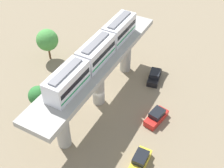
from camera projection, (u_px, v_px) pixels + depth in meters
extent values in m
plane|color=#84755B|center=(99.00, 101.00, 47.16)|extent=(120.00, 120.00, 0.00)
cylinder|color=#A8A59E|center=(62.00, 126.00, 38.52)|extent=(1.90, 1.90, 7.49)
cylinder|color=#A8A59E|center=(98.00, 84.00, 44.67)|extent=(1.90, 1.90, 7.49)
cylinder|color=#A8A59E|center=(126.00, 52.00, 50.81)|extent=(1.90, 1.90, 7.49)
cube|color=#A8A59E|center=(97.00, 62.00, 41.90)|extent=(5.20, 28.85, 0.80)
cube|color=white|center=(67.00, 81.00, 35.96)|extent=(2.60, 6.60, 3.00)
cube|color=black|center=(67.00, 80.00, 35.79)|extent=(2.64, 6.07, 0.70)
cube|color=#1E8C4C|center=(68.00, 86.00, 36.46)|extent=(2.64, 6.34, 0.24)
cube|color=slate|center=(66.00, 71.00, 34.88)|extent=(1.10, 5.61, 0.24)
cube|color=white|center=(96.00, 52.00, 40.51)|extent=(2.60, 6.60, 3.00)
cube|color=black|center=(96.00, 51.00, 40.35)|extent=(2.64, 6.07, 0.70)
cube|color=#1E8C4C|center=(96.00, 57.00, 41.01)|extent=(2.64, 6.34, 0.24)
cube|color=slate|center=(96.00, 42.00, 39.43)|extent=(1.10, 5.61, 0.24)
cube|color=white|center=(119.00, 29.00, 45.07)|extent=(2.60, 6.60, 3.00)
cube|color=black|center=(119.00, 28.00, 44.90)|extent=(2.64, 6.07, 0.70)
cube|color=#1E8C4C|center=(119.00, 33.00, 45.57)|extent=(2.64, 6.34, 0.24)
cube|color=slate|center=(119.00, 20.00, 43.99)|extent=(1.10, 5.61, 0.24)
cube|color=red|center=(156.00, 118.00, 43.86)|extent=(2.58, 4.47, 1.00)
cube|color=black|center=(157.00, 113.00, 43.38)|extent=(2.06, 2.58, 0.76)
cube|color=yellow|center=(140.00, 162.00, 38.18)|extent=(1.92, 4.25, 1.00)
cube|color=black|center=(141.00, 157.00, 37.70)|extent=(1.71, 2.35, 0.76)
cube|color=black|center=(154.00, 78.00, 50.77)|extent=(2.53, 4.46, 1.00)
cube|color=black|center=(155.00, 73.00, 50.28)|extent=(2.03, 2.56, 0.76)
cylinder|color=brown|center=(41.00, 107.00, 44.23)|extent=(0.36, 0.36, 3.01)
sphere|color=#2D7233|center=(38.00, 96.00, 42.69)|extent=(2.93, 2.93, 2.93)
cylinder|color=brown|center=(49.00, 52.00, 54.68)|extent=(0.36, 0.36, 3.08)
sphere|color=#479342|center=(47.00, 40.00, 52.92)|extent=(3.99, 3.99, 3.99)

